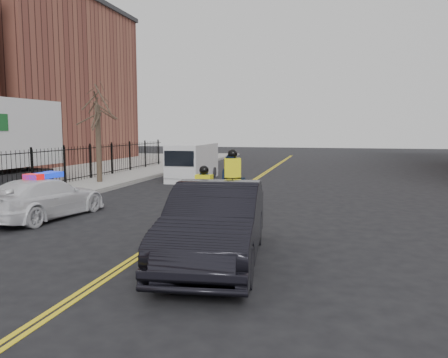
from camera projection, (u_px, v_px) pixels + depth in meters
ground at (165, 239)px, 11.61m from camera, size 120.00×120.00×0.00m
center_line_left at (230, 195)px, 19.35m from camera, size 0.10×60.00×0.01m
center_line_right at (233, 195)px, 19.31m from camera, size 0.10×60.00×0.01m
sidewalk at (80, 188)px, 21.10m from camera, size 3.00×60.00×0.15m
curb at (109, 189)px, 20.74m from camera, size 0.20×60.00×0.15m
iron_fence at (52, 168)px, 21.35m from camera, size 0.12×28.00×2.00m
warehouse_far at (23, 84)px, 39.42m from camera, size 14.00×18.00×14.00m
street_tree at (98, 117)px, 22.66m from camera, size 3.20×3.20×4.80m
police_cruiser at (45, 198)px, 14.27m from camera, size 2.38×4.76×1.49m
dark_sedan at (216, 223)px, 9.49m from camera, size 2.40×5.44×1.74m
cargo_van at (192, 162)px, 25.05m from camera, size 1.96×4.94×2.06m
cyclist_near at (204, 205)px, 13.08m from camera, size 0.72×1.89×1.83m
cyclist_far at (232, 186)px, 15.64m from camera, size 1.22×2.26×2.20m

